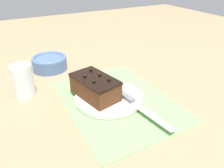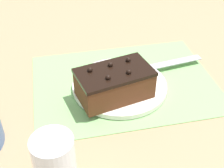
% 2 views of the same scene
% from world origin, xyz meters
% --- Properties ---
extents(ground_plane, '(3.00, 3.00, 0.00)m').
position_xyz_m(ground_plane, '(0.00, 0.00, 0.00)').
color(ground_plane, '#9E7F5B').
extents(placemat_woven, '(0.46, 0.34, 0.00)m').
position_xyz_m(placemat_woven, '(0.00, 0.00, 0.00)').
color(placemat_woven, '#7AB266').
rests_on(placemat_woven, ground_plane).
extents(cake_plate, '(0.23, 0.23, 0.01)m').
position_xyz_m(cake_plate, '(-0.02, -0.02, 0.01)').
color(cake_plate, white).
rests_on(cake_plate, placemat_woven).
extents(chocolate_cake, '(0.19, 0.13, 0.08)m').
position_xyz_m(chocolate_cake, '(-0.04, -0.06, 0.05)').
color(chocolate_cake, '#512D19').
rests_on(chocolate_cake, cake_plate).
extents(serving_knife, '(0.25, 0.05, 0.01)m').
position_xyz_m(serving_knife, '(0.06, 0.03, 0.02)').
color(serving_knife, slate).
rests_on(serving_knife, cake_plate).
extents(drinking_glass, '(0.07, 0.07, 0.12)m').
position_xyz_m(drinking_glass, '(-0.19, -0.27, 0.06)').
color(drinking_glass, white).
rests_on(drinking_glass, ground_plane).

